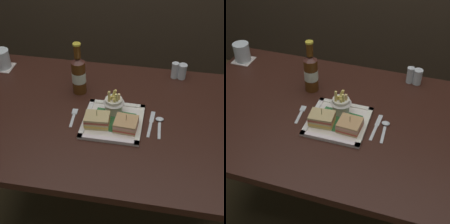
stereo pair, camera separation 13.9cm
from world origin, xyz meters
TOP-DOWN VIEW (x-y plane):
  - ground_plane at (0.00, 0.00)m, footprint 6.00×6.00m
  - dining_table at (0.00, 0.00)m, footprint 1.39×0.84m
  - square_plate at (0.02, -0.04)m, footprint 0.25×0.25m
  - sandwich_half_left at (-0.04, -0.08)m, footprint 0.11×0.08m
  - sandwich_half_right at (0.08, -0.08)m, footprint 0.10×0.09m
  - fries_cup at (0.01, 0.02)m, footprint 0.09×0.09m
  - beer_bottle at (-0.18, 0.15)m, footprint 0.06×0.06m
  - drink_coaster at (-0.62, 0.28)m, footprint 0.10×0.10m
  - water_glass at (-0.62, 0.28)m, footprint 0.08×0.08m
  - fork at (-0.16, -0.03)m, footprint 0.03×0.12m
  - knife at (0.17, -0.02)m, footprint 0.02×0.16m
  - spoon at (0.21, -0.01)m, footprint 0.03×0.13m
  - salt_shaker at (0.26, 0.35)m, footprint 0.04×0.04m
  - pepper_shaker at (0.29, 0.35)m, footprint 0.04×0.04m

SIDE VIEW (x-z plane):
  - ground_plane at x=0.00m, z-range 0.00..0.00m
  - dining_table at x=0.00m, z-range 0.22..0.96m
  - fork at x=-0.16m, z-range 0.74..0.74m
  - knife at x=0.17m, z-range 0.74..0.74m
  - drink_coaster at x=-0.62m, z-range 0.74..0.74m
  - spoon at x=0.21m, z-range 0.74..0.75m
  - square_plate at x=0.02m, z-range 0.73..0.75m
  - sandwich_half_right at x=0.08m, z-range 0.73..0.80m
  - pepper_shaker at x=0.29m, z-range 0.73..0.81m
  - sandwich_half_left at x=-0.04m, z-range 0.73..0.81m
  - salt_shaker at x=0.26m, z-range 0.73..0.81m
  - water_glass at x=-0.62m, z-range 0.73..0.83m
  - fries_cup at x=0.01m, z-range 0.74..0.85m
  - beer_bottle at x=-0.18m, z-range 0.71..0.96m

